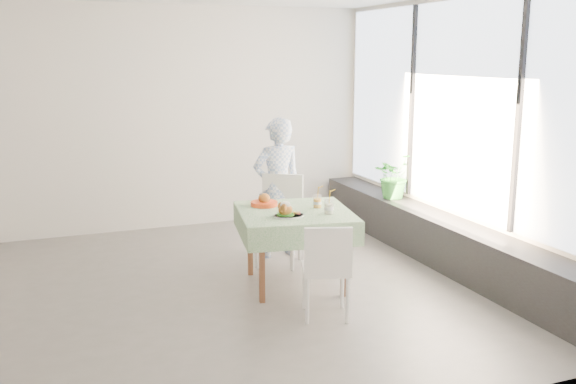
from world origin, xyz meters
name	(u,v)px	position (x,y,z in m)	size (l,w,h in m)	color
floor	(182,297)	(0.00, 0.00, 0.00)	(6.00, 6.00, 0.00)	#585553
wall_back	(135,120)	(0.00, 2.50, 1.40)	(6.00, 0.02, 2.80)	white
wall_front	(273,209)	(0.00, -2.50, 1.40)	(6.00, 0.02, 2.80)	white
wall_right	(461,132)	(3.00, 0.00, 1.40)	(0.02, 5.00, 2.80)	white
window_pane	(460,108)	(2.97, 0.00, 1.65)	(0.01, 4.80, 2.18)	#D1E0F9
window_ledge	(440,240)	(2.80, 0.00, 0.25)	(0.40, 4.80, 0.50)	black
cafe_table	(295,239)	(1.09, -0.09, 0.46)	(1.20, 1.20, 0.74)	brown
chair_far	(279,237)	(1.18, 0.58, 0.29)	(0.62, 0.62, 0.94)	white
chair_near	(326,288)	(1.05, -0.89, 0.26)	(0.49, 0.49, 0.83)	white
diner	(277,188)	(1.26, 0.84, 0.77)	(0.56, 0.37, 1.54)	#83A1D3
main_dish	(287,212)	(0.94, -0.28, 0.79)	(0.29, 0.29, 0.15)	white
juice_cup_orange	(317,202)	(1.34, -0.06, 0.80)	(0.09, 0.09, 0.24)	white
juice_cup_lemonade	(329,207)	(1.34, -0.32, 0.80)	(0.09, 0.09, 0.26)	white
second_dish	(264,202)	(0.89, 0.21, 0.78)	(0.26, 0.26, 0.13)	red
potted_plant	(394,176)	(2.81, 1.00, 0.77)	(0.49, 0.43, 0.55)	#297326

